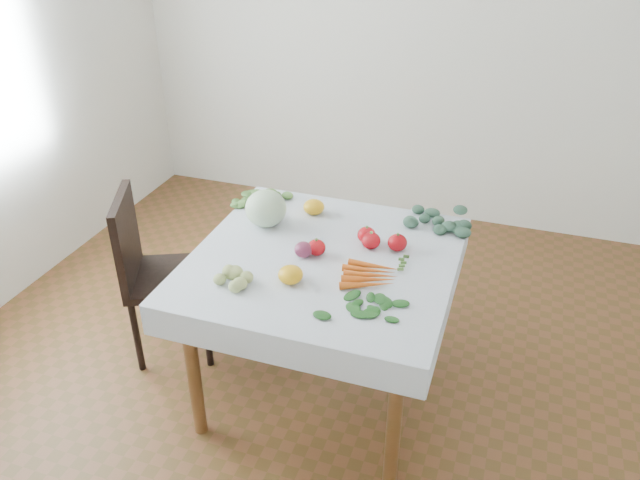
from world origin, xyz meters
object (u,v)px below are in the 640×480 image
at_px(heirloom_back, 314,207).
at_px(carrot_bunch, 368,275).
at_px(cabbage, 266,208).
at_px(chair, 152,265).
at_px(table, 323,277).

xyz_separation_m(heirloom_back, carrot_bunch, (0.40, -0.46, -0.02)).
bearing_deg(heirloom_back, cabbage, -134.30).
distance_m(heirloom_back, carrot_bunch, 0.61).
xyz_separation_m(chair, heirloom_back, (0.74, 0.35, 0.28)).
relative_size(heirloom_back, carrot_bunch, 0.46).
xyz_separation_m(table, chair, (-0.91, 0.02, -0.14)).
height_order(table, heirloom_back, heirloom_back).
distance_m(table, heirloom_back, 0.43).
bearing_deg(table, heirloom_back, 115.11).
bearing_deg(cabbage, carrot_bunch, -26.35).
bearing_deg(chair, heirloom_back, 25.14).
relative_size(table, heirloom_back, 9.63).
relative_size(table, chair, 1.12).
height_order(chair, carrot_bunch, chair).
height_order(table, carrot_bunch, carrot_bunch).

